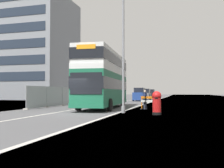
% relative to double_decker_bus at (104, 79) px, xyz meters
% --- Properties ---
extents(ground, '(140.00, 280.00, 0.10)m').
position_rel_double_decker_bus_xyz_m(ground, '(-0.16, -6.04, -2.78)').
color(ground, '#4C4C4F').
extents(double_decker_bus, '(3.41, 11.38, 5.13)m').
position_rel_double_decker_bus_xyz_m(double_decker_bus, '(0.00, 0.00, 0.00)').
color(double_decker_bus, '#196042').
rests_on(double_decker_bus, ground).
extents(lamppost_foreground, '(0.29, 0.70, 9.54)m').
position_rel_double_decker_bus_xyz_m(lamppost_foreground, '(2.94, -4.69, 1.80)').
color(lamppost_foreground, gray).
rests_on(lamppost_foreground, ground).
extents(red_pillar_postbox, '(0.63, 0.63, 1.58)m').
position_rel_double_decker_bus_xyz_m(red_pillar_postbox, '(5.39, -5.45, -1.87)').
color(red_pillar_postbox, black).
rests_on(red_pillar_postbox, ground).
extents(roadworks_barrier, '(1.47, 0.79, 1.15)m').
position_rel_double_decker_bus_xyz_m(roadworks_barrier, '(4.25, -0.64, -2.03)').
color(roadworks_barrier, orange).
rests_on(roadworks_barrier, ground).
extents(construction_site_fence, '(0.44, 24.00, 2.12)m').
position_rel_double_decker_bus_xyz_m(construction_site_fence, '(-5.87, 8.29, -1.71)').
color(construction_site_fence, '#A8AAAD').
rests_on(construction_site_fence, ground).
extents(car_oncoming_near, '(1.93, 4.49, 2.23)m').
position_rel_double_decker_bus_xyz_m(car_oncoming_near, '(0.17, 19.93, -1.69)').
color(car_oncoming_near, navy).
rests_on(car_oncoming_near, ground).
extents(car_receding_mid, '(2.01, 3.87, 2.14)m').
position_rel_double_decker_bus_xyz_m(car_receding_mid, '(0.21, 26.50, -1.73)').
color(car_receding_mid, slate).
rests_on(car_receding_mid, ground).
extents(car_receding_far, '(1.91, 4.07, 2.11)m').
position_rel_double_decker_bus_xyz_m(car_receding_far, '(0.26, 35.61, -1.74)').
color(car_receding_far, black).
rests_on(car_receding_far, ground).
extents(bare_tree_far_verge_near, '(2.61, 2.34, 4.44)m').
position_rel_double_decker_bus_xyz_m(bare_tree_far_verge_near, '(-11.80, 33.53, -0.48)').
color(bare_tree_far_verge_near, '#4C3D2D').
rests_on(bare_tree_far_verge_near, ground).
extents(bare_tree_far_verge_mid, '(2.75, 2.52, 4.50)m').
position_rel_double_decker_bus_xyz_m(bare_tree_far_verge_mid, '(-14.93, 32.88, -0.57)').
color(bare_tree_far_verge_mid, '#4C3D2D').
rests_on(bare_tree_far_verge_mid, ground).
extents(bare_tree_far_verge_far, '(2.73, 2.67, 4.73)m').
position_rel_double_decker_bus_xyz_m(bare_tree_far_verge_far, '(-10.52, 40.72, -0.49)').
color(bare_tree_far_verge_far, '#4C3D2D').
rests_on(bare_tree_far_verge_far, ground).
extents(pedestrian_at_kerb, '(0.34, 0.34, 1.66)m').
position_rel_double_decker_bus_xyz_m(pedestrian_at_kerb, '(3.90, -0.30, -1.89)').
color(pedestrian_at_kerb, '#2D3342').
rests_on(pedestrian_at_kerb, ground).
extents(backdrop_office_block, '(31.51, 14.21, 21.41)m').
position_rel_double_decker_bus_xyz_m(backdrop_office_block, '(-31.52, 24.84, 7.98)').
color(backdrop_office_block, gray).
rests_on(backdrop_office_block, ground).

